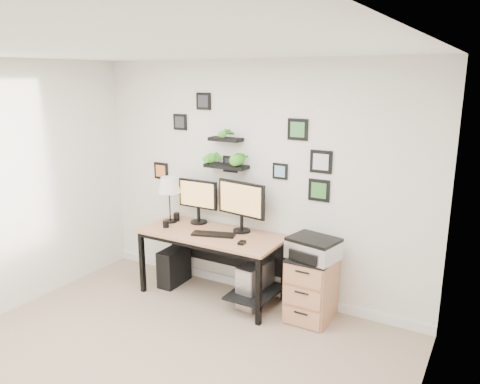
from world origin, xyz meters
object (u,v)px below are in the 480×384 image
Objects in this scene: table_lamp at (169,186)px; file_cabinet at (311,287)px; mug at (166,224)px; desk at (216,243)px; monitor_right at (241,202)px; printer at (313,248)px; pc_tower_grey at (255,284)px; monitor_left at (198,198)px; pc_tower_black at (174,266)px.

table_lamp is 1.98m from file_cabinet.
desk is at bearing 12.72° from mug.
monitor_right is 1.16× the size of printer.
pc_tower_grey is 0.85m from printer.
monitor_right is (0.59, -0.03, 0.03)m from monitor_left.
monitor_left is 1.53m from printer.
pc_tower_black is (-0.61, 0.02, -0.41)m from desk.
monitor_right reaches higher than table_lamp.
monitor_left is 6.34× the size of mug.
table_lamp is 1.49m from pc_tower_grey.
mug is 0.59m from pc_tower_black.
desk is 1.14m from printer.
mug is at bearing -125.76° from monitor_left.
monitor_right is 0.89m from pc_tower_grey.
desk is 19.70× the size of mug.
printer is (0.02, -0.04, 0.44)m from file_cabinet.
desk reaches higher than pc_tower_grey.
monitor_left reaches higher than pc_tower_grey.
monitor_right reaches higher than printer.
desk is 3.06× the size of printer.
table_lamp is 1.85m from printer.
file_cabinet reaches higher than pc_tower_black.
monitor_left is 0.59m from monitor_right.
monitor_left reaches higher than desk.
mug is 1.77m from file_cabinet.
monitor_left is at bearing 21.06° from table_lamp.
desk is 0.88m from table_lamp.
monitor_right is at bearing 6.06° from table_lamp.
pc_tower_black is 0.66× the size of file_cabinet.
printer is (1.72, 0.15, -0.01)m from mug.
mug is (0.09, -0.19, -0.39)m from table_lamp.
monitor_right reaches higher than pc_tower_grey.
table_lamp is (-0.91, -0.10, 0.10)m from monitor_right.
pc_tower_black is at bearing 179.97° from printer.
printer reaches higher than file_cabinet.
pc_tower_black is 1.08m from pc_tower_grey.
printer is at bearing -1.75° from pc_tower_black.
table_lamp reaches higher than monitor_left.
monitor_left is at bearing 54.24° from mug.
monitor_right is at bearing 153.14° from pc_tower_grey.
pc_tower_black is 1.83m from printer.
mug is (-0.23, -0.32, -0.26)m from monitor_left.
monitor_left reaches higher than printer.
monitor_right is 7.48× the size of mug.
table_lamp is 0.45m from mug.
desk is at bearing -179.28° from printer.
mug is at bearing -173.60° from file_cabinet.
table_lamp reaches higher than printer.
monitor_right reaches higher than desk.
monitor_left is at bearing 32.61° from pc_tower_black.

